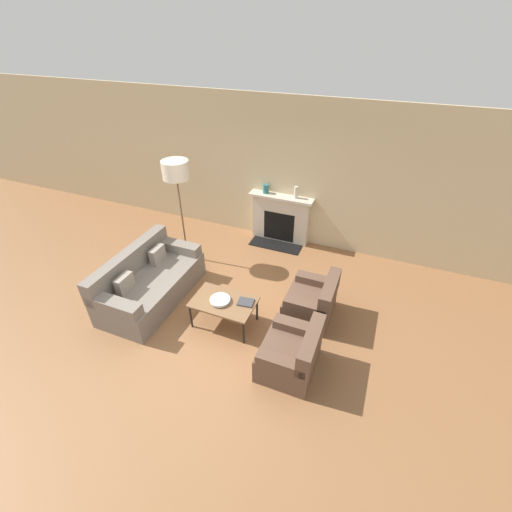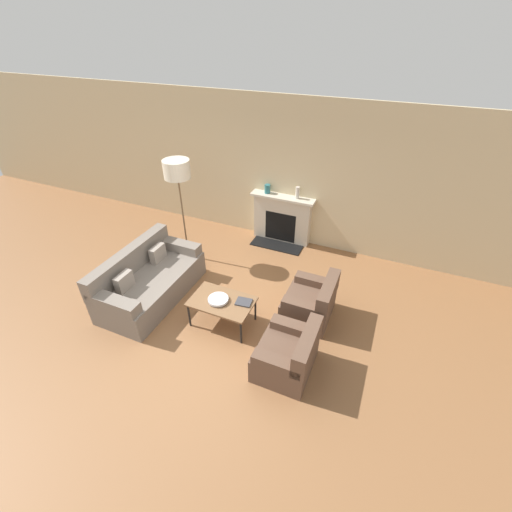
# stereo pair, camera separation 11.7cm
# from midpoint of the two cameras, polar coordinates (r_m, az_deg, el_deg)

# --- Properties ---
(ground_plane) EXTENTS (18.00, 18.00, 0.00)m
(ground_plane) POSITION_cam_midpoint_polar(r_m,az_deg,el_deg) (5.54, -7.94, -11.38)
(ground_plane) COLOR brown
(wall_back) EXTENTS (18.00, 0.06, 2.90)m
(wall_back) POSITION_cam_midpoint_polar(r_m,az_deg,el_deg) (7.02, 3.08, 13.74)
(wall_back) COLOR #C6B289
(wall_back) RESTS_ON ground_plane
(fireplace) EXTENTS (1.32, 0.59, 1.03)m
(fireplace) POSITION_cam_midpoint_polar(r_m,az_deg,el_deg) (7.25, 3.62, 6.18)
(fireplace) COLOR beige
(fireplace) RESTS_ON ground_plane
(couch) EXTENTS (0.96, 1.90, 0.86)m
(couch) POSITION_cam_midpoint_polar(r_m,az_deg,el_deg) (6.07, -17.92, -4.21)
(couch) COLOR slate
(couch) RESTS_ON ground_plane
(armchair_near) EXTENTS (0.73, 0.84, 0.74)m
(armchair_near) POSITION_cam_midpoint_polar(r_m,az_deg,el_deg) (4.77, 5.29, -15.91)
(armchair_near) COLOR brown
(armchair_near) RESTS_ON ground_plane
(armchair_far) EXTENTS (0.73, 0.84, 0.74)m
(armchair_far) POSITION_cam_midpoint_polar(r_m,az_deg,el_deg) (5.52, 8.80, -7.56)
(armchair_far) COLOR brown
(armchair_far) RESTS_ON ground_plane
(coffee_table) EXTENTS (0.96, 0.61, 0.46)m
(coffee_table) POSITION_cam_midpoint_polar(r_m,az_deg,el_deg) (5.26, -6.05, -7.79)
(coffee_table) COLOR brown
(coffee_table) RESTS_ON ground_plane
(bowl) EXTENTS (0.31, 0.31, 0.05)m
(bowl) POSITION_cam_midpoint_polar(r_m,az_deg,el_deg) (5.22, -6.66, -7.29)
(bowl) COLOR silver
(bowl) RESTS_ON coffee_table
(book) EXTENTS (0.25, 0.21, 0.02)m
(book) POSITION_cam_midpoint_polar(r_m,az_deg,el_deg) (5.18, -2.39, -7.71)
(book) COLOR #38383D
(book) RESTS_ON coffee_table
(floor_lamp) EXTENTS (0.47, 0.47, 1.99)m
(floor_lamp) POSITION_cam_midpoint_polar(r_m,az_deg,el_deg) (6.27, -13.68, 12.94)
(floor_lamp) COLOR brown
(floor_lamp) RESTS_ON ground_plane
(mantel_vase_left) EXTENTS (0.12, 0.12, 0.18)m
(mantel_vase_left) POSITION_cam_midpoint_polar(r_m,az_deg,el_deg) (7.09, 1.16, 11.15)
(mantel_vase_left) COLOR #28666B
(mantel_vase_left) RESTS_ON fireplace
(mantel_vase_center_left) EXTENTS (0.08, 0.08, 0.24)m
(mantel_vase_center_left) POSITION_cam_midpoint_polar(r_m,az_deg,el_deg) (6.90, 6.19, 10.52)
(mantel_vase_center_left) COLOR beige
(mantel_vase_center_left) RESTS_ON fireplace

